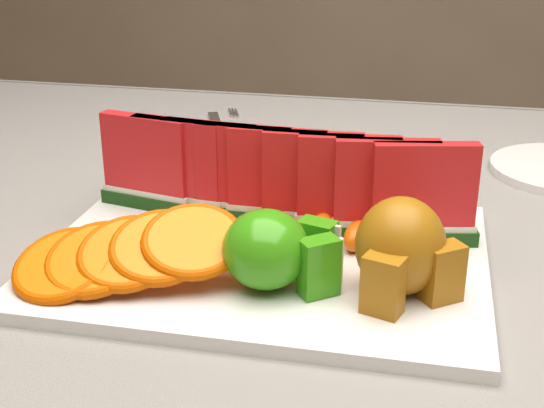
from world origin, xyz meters
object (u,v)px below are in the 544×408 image
(platter, at_px, (264,257))
(apple_cluster, at_px, (275,250))
(pear_cluster, at_px, (402,250))
(fork, at_px, (219,128))

(platter, distance_m, apple_cluster, 0.08)
(platter, relative_size, pear_cluster, 4.32)
(platter, bearing_deg, pear_cluster, -21.76)
(pear_cluster, bearing_deg, fork, 122.07)
(apple_cluster, distance_m, fork, 0.50)
(platter, xyz_separation_m, apple_cluster, (0.02, -0.06, 0.04))
(platter, relative_size, apple_cluster, 3.74)
(pear_cluster, relative_size, fork, 0.48)
(pear_cluster, height_order, fork, pear_cluster)
(platter, height_order, apple_cluster, apple_cluster)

